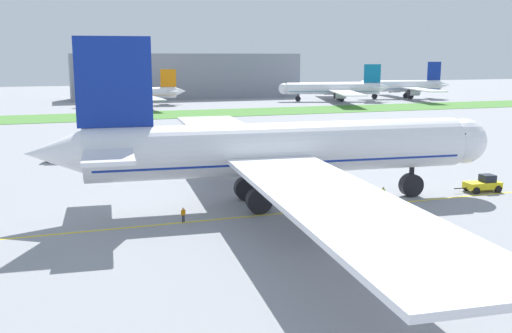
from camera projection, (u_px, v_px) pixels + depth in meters
The scene contains 13 objects.
ground_plane at pixel (327, 210), 65.81m from camera, with size 600.00×600.00×0.00m, color gray.
apron_taxi_line at pixel (326, 209), 66.12m from camera, with size 280.00×0.36×0.01m, color yellow.
grass_median_strip at pixel (158, 115), 171.49m from camera, with size 320.00×24.00×0.10m, color #4C8438.
airliner_foreground at pixel (276, 150), 66.95m from camera, with size 54.34×85.52×19.11m.
pushback_tug at pixel (483, 184), 74.63m from camera, with size 6.39×2.80×2.17m.
ground_crew_wingwalker_port at pixel (183, 213), 60.81m from camera, with size 0.51×0.38×1.57m.
ground_crew_marshaller_front at pixel (286, 196), 68.11m from camera, with size 0.37×0.56×1.65m.
ground_crew_wingwalker_starboard at pixel (383, 192), 70.12m from camera, with size 0.30×0.56×1.62m.
service_truck_baggage_loader at pixel (60, 151), 96.00m from camera, with size 4.82×3.39×3.09m.
parked_airliner_far_left at pixel (133, 93), 203.17m from camera, with size 37.97×60.29×12.45m.
parked_airliner_far_centre at pixel (335, 89), 222.10m from camera, with size 41.67×67.19×14.01m.
parked_airliner_far_right at pixel (404, 86), 235.62m from camera, with size 38.52×60.23×14.77m.
terminal_building at pixel (187, 76), 240.14m from camera, with size 92.20×20.00×18.00m, color gray.
Camera 1 is at (-28.32, -57.67, 17.08)m, focal length 41.03 mm.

